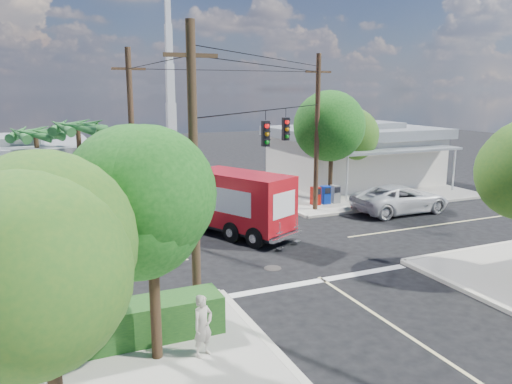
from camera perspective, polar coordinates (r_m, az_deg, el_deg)
ground at (r=22.78m, az=2.03°, el=-6.36°), size 120.00×120.00×0.00m
sidewalk_ne at (r=37.20m, az=9.90°, el=0.67°), size 14.12×14.12×0.14m
sidewalk_nw at (r=31.20m, az=-25.72°, el=-2.44°), size 14.12×14.12×0.14m
road_markings at (r=21.53m, az=3.75°, el=-7.45°), size 32.00×32.00×0.01m
building_ne at (r=38.64m, az=11.14°, el=4.41°), size 11.80×10.20×4.50m
radio_tower at (r=40.76m, az=-9.70°, el=9.51°), size 0.80×0.80×17.00m
tree_sw_front at (r=12.50m, az=-11.87°, el=-1.11°), size 3.88×3.78×6.03m
tree_sw_back at (r=9.97m, az=-22.97°, el=-7.68°), size 3.56×3.42×5.41m
tree_ne_front at (r=31.17m, az=8.73°, el=7.33°), size 4.21×4.14×6.66m
tree_ne_back at (r=34.47m, az=10.42°, el=6.71°), size 3.77×3.66×5.82m
palm_nw_front at (r=27.15m, az=-19.68°, el=6.75°), size 3.01×3.08×5.59m
palm_nw_back at (r=28.60m, az=-23.87°, el=5.91°), size 3.01×3.08×5.19m
utility_poles at (r=22.64m, az=-3.29°, el=5.63°), size 12.00×10.68×9.00m
picket_fence at (r=15.37m, az=-15.87°, el=-13.25°), size 5.94×0.06×1.00m
hedge_sw at (r=14.63m, az=-16.21°, el=-14.56°), size 6.20×1.20×1.10m
vending_boxes at (r=30.90m, az=7.94°, el=-0.33°), size 1.90×0.50×1.10m
delivery_truck at (r=24.54m, az=-2.87°, el=-1.21°), size 5.05×7.40×3.12m
parked_car at (r=30.18m, az=16.21°, el=-0.74°), size 5.84×2.73×1.62m
pedestrian at (r=13.56m, az=-6.09°, el=-14.96°), size 0.72×0.62×1.68m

